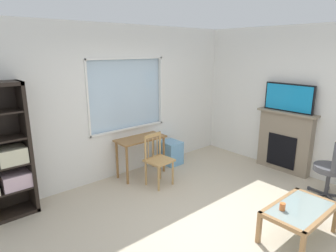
% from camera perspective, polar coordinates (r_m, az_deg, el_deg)
% --- Properties ---
extents(ground, '(6.15, 5.50, 0.02)m').
position_cam_1_polar(ground, '(4.22, 7.80, -18.55)').
color(ground, beige).
extents(wall_back_with_window, '(5.15, 0.15, 2.73)m').
position_cam_1_polar(wall_back_with_window, '(5.34, -10.25, 4.31)').
color(wall_back_with_window, white).
rests_on(wall_back_with_window, ground).
extents(wall_right, '(0.12, 4.70, 2.73)m').
position_cam_1_polar(wall_right, '(5.87, 25.66, 4.19)').
color(wall_right, white).
rests_on(wall_right, ground).
extents(desk_under_window, '(0.93, 0.43, 0.73)m').
position_cam_1_polar(desk_under_window, '(5.39, -5.38, -3.61)').
color(desk_under_window, olive).
rests_on(desk_under_window, ground).
extents(wooden_chair, '(0.45, 0.43, 0.90)m').
position_cam_1_polar(wooden_chair, '(5.05, -2.02, -6.53)').
color(wooden_chair, tan).
rests_on(wooden_chair, ground).
extents(plastic_drawer_unit, '(0.35, 0.40, 0.47)m').
position_cam_1_polar(plastic_drawer_unit, '(6.02, 0.59, -5.23)').
color(plastic_drawer_unit, '#72ADDB').
rests_on(plastic_drawer_unit, ground).
extents(fireplace, '(0.26, 1.11, 1.18)m').
position_cam_1_polar(fireplace, '(6.02, 21.90, -2.78)').
color(fireplace, gray).
rests_on(fireplace, ground).
extents(tv, '(0.06, 0.93, 0.52)m').
position_cam_1_polar(tv, '(5.82, 22.62, 5.15)').
color(tv, black).
rests_on(tv, fireplace).
extents(office_chair, '(0.58, 0.62, 1.00)m').
position_cam_1_polar(office_chair, '(5.22, 29.96, -6.83)').
color(office_chair, '#4C4C51').
rests_on(office_chair, ground).
extents(coffee_table, '(0.98, 0.58, 0.42)m').
position_cam_1_polar(coffee_table, '(4.09, 24.45, -15.10)').
color(coffee_table, '#8C9E99').
rests_on(coffee_table, ground).
extents(sippy_cup, '(0.07, 0.07, 0.09)m').
position_cam_1_polar(sippy_cup, '(3.90, 21.54, -14.50)').
color(sippy_cup, orange).
rests_on(sippy_cup, coffee_table).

